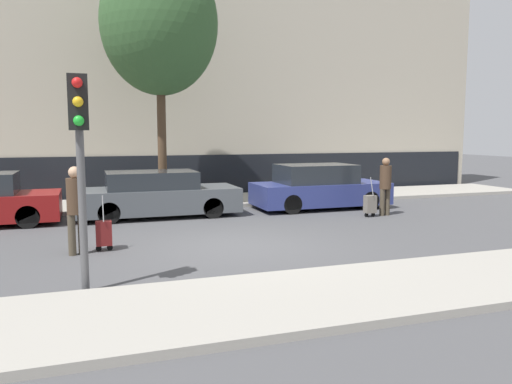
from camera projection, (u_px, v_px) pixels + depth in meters
name	position (u px, v px, depth m)	size (l,w,h in m)	color
ground_plane	(239.00, 246.00, 10.83)	(80.00, 80.00, 0.00)	#4C4C4F
sidewalk_near	(314.00, 296.00, 7.30)	(28.00, 2.50, 0.12)	#A39E93
sidewalk_far	(181.00, 202.00, 17.40)	(28.00, 3.00, 0.12)	#A39E93
building_facade	(163.00, 76.00, 19.97)	(28.00, 2.28, 9.54)	#B7AD99
parked_car_1	(157.00, 195.00, 14.67)	(4.66, 1.87, 1.34)	#4C5156
parked_car_2	(319.00, 188.00, 16.29)	(4.36, 1.86, 1.44)	navy
pedestrian_left	(76.00, 205.00, 9.96)	(0.34, 0.34, 1.79)	#4C4233
trolley_left	(104.00, 233.00, 10.36)	(0.34, 0.29, 1.17)	maroon
pedestrian_right	(385.00, 183.00, 14.81)	(0.35, 0.34, 1.72)	#4C4233
trolley_right	(370.00, 204.00, 14.64)	(0.34, 0.29, 1.17)	slate
traffic_light	(80.00, 139.00, 7.31)	(0.28, 0.47, 3.28)	#515154
parked_bicycle	(159.00, 191.00, 17.03)	(1.77, 0.06, 0.96)	black
bare_tree_near_crossing	(159.00, 24.00, 15.67)	(3.68, 3.68, 8.02)	#4C3826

